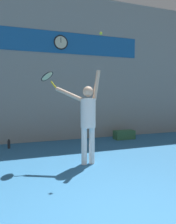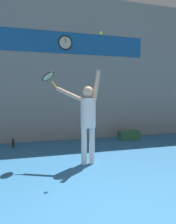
# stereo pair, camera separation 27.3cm
# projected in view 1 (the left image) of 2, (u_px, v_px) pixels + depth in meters

# --- Properties ---
(back_wall) EXTENTS (18.00, 0.10, 5.00)m
(back_wall) POSITION_uv_depth(u_px,v_px,m) (43.00, 67.00, 7.28)
(back_wall) COLOR gray
(back_wall) RESTS_ON ground_plane
(sponsor_banner) EXTENTS (6.97, 0.02, 0.71)m
(sponsor_banner) POSITION_uv_depth(u_px,v_px,m) (43.00, 41.00, 7.16)
(sponsor_banner) COLOR #195B9E
(scoreboard_clock) EXTENTS (0.49, 0.04, 0.49)m
(scoreboard_clock) POSITION_uv_depth(u_px,v_px,m) (61.00, 42.00, 7.35)
(scoreboard_clock) COLOR beige
(tennis_player) EXTENTS (0.96, 0.61, 2.14)m
(tennis_player) POSITION_uv_depth(u_px,v_px,m) (88.00, 116.00, 4.93)
(tennis_player) COLOR white
(tennis_player) RESTS_ON ground_plane
(tennis_racket) EXTENTS (0.43, 0.44, 0.41)m
(tennis_racket) POSITION_uv_depth(u_px,v_px,m) (48.00, 77.00, 5.08)
(tennis_racket) COLOR yellow
(tennis_ball) EXTENTS (0.07, 0.07, 0.07)m
(tennis_ball) POSITION_uv_depth(u_px,v_px,m) (101.00, 33.00, 4.77)
(tennis_ball) COLOR #CCDB2D
(water_bottle) EXTENTS (0.08, 0.08, 0.27)m
(water_bottle) POSITION_uv_depth(u_px,v_px,m) (9.00, 144.00, 6.45)
(water_bottle) COLOR #262628
(water_bottle) RESTS_ON ground_plane
(equipment_bag) EXTENTS (0.73, 0.35, 0.31)m
(equipment_bag) POSITION_uv_depth(u_px,v_px,m) (124.00, 135.00, 7.82)
(equipment_bag) COLOR #33663F
(equipment_bag) RESTS_ON ground_plane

